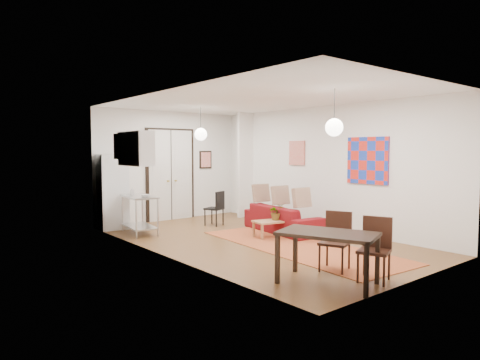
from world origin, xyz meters
TOP-DOWN VIEW (x-y plane):
  - floor at (0.00, 0.00)m, footprint 7.00×7.00m
  - ceiling at (0.00, 0.00)m, footprint 4.20×7.00m
  - wall_back at (0.00, 3.50)m, footprint 4.20×0.02m
  - wall_front at (0.00, -3.50)m, footprint 4.20×0.02m
  - wall_left at (-2.10, 0.00)m, footprint 0.02×7.00m
  - wall_right at (2.10, 0.00)m, footprint 0.02×7.00m
  - double_doors at (0.00, 3.46)m, footprint 1.44×0.06m
  - stub_partition at (1.85, 2.55)m, footprint 0.50×0.10m
  - wall_cabinet at (-1.92, 1.50)m, footprint 0.35×1.00m
  - painting_popart at (2.08, -1.25)m, footprint 0.05×1.00m
  - painting_abstract at (2.08, 0.80)m, footprint 0.05×0.50m
  - poster_back at (1.15, 3.47)m, footprint 0.40×0.03m
  - print_left at (-2.07, 2.00)m, footprint 0.03×0.44m
  - pendant_back at (0.00, 2.00)m, footprint 0.30×0.30m
  - pendant_front at (0.00, -2.00)m, footprint 0.30×0.30m
  - kilim_rug at (0.29, -0.95)m, footprint 2.02×4.58m
  - sofa at (1.12, 0.30)m, footprint 2.18×1.10m
  - coffee_table at (0.52, 0.03)m, footprint 0.89×0.61m
  - potted_plant at (0.62, 0.03)m, footprint 0.37×0.34m
  - kitchen_counter at (-1.54, 2.18)m, footprint 0.71×1.18m
  - bowl at (-1.54, 1.88)m, footprint 0.24×0.24m
  - soap_bottle at (-1.59, 2.43)m, footprint 0.10×0.10m
  - fridge at (-1.75, 3.15)m, footprint 0.71×0.71m
  - dining_table at (-1.11, -2.80)m, footprint 1.19×1.51m
  - dining_chair_near at (-0.51, -2.36)m, footprint 0.56×0.67m
  - dining_chair_far at (-0.51, -3.06)m, footprint 0.56×0.67m
  - black_side_chair at (0.39, 2.09)m, footprint 0.51×0.52m

SIDE VIEW (x-z plane):
  - floor at x=0.00m, z-range 0.00..0.00m
  - kilim_rug at x=0.29m, z-range 0.00..0.01m
  - sofa at x=1.12m, z-range 0.00..0.61m
  - coffee_table at x=0.52m, z-range 0.13..0.49m
  - black_side_chair at x=0.39m, z-range 0.07..0.92m
  - dining_chair_near at x=-0.51m, z-range 0.07..0.98m
  - dining_chair_far at x=-0.51m, z-range 0.07..0.98m
  - potted_plant at x=0.62m, z-range 0.36..0.71m
  - kitchen_counter at x=-1.54m, z-range 0.11..0.97m
  - dining_table at x=-1.11m, z-range 0.28..1.02m
  - bowl at x=-1.54m, z-range 0.85..0.90m
  - fridge at x=-1.75m, z-range 0.00..1.78m
  - soap_bottle at x=-1.59m, z-range 0.85..1.03m
  - double_doors at x=0.00m, z-range -0.05..2.45m
  - wall_back at x=0.00m, z-range 0.00..2.90m
  - wall_front at x=0.00m, z-range 0.00..2.90m
  - wall_left at x=-2.10m, z-range 0.00..2.90m
  - wall_right at x=2.10m, z-range 0.00..2.90m
  - stub_partition at x=1.85m, z-range 0.00..2.90m
  - poster_back at x=1.15m, z-range 1.35..1.85m
  - painting_popart at x=2.08m, z-range 1.15..2.15m
  - painting_abstract at x=2.08m, z-range 1.50..2.10m
  - wall_cabinet at x=-1.92m, z-range 1.55..2.25m
  - print_left at x=-2.07m, z-range 1.68..2.22m
  - pendant_back at x=0.00m, z-range 1.85..2.65m
  - pendant_front at x=0.00m, z-range 1.85..2.65m
  - ceiling at x=0.00m, z-range 2.89..2.91m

